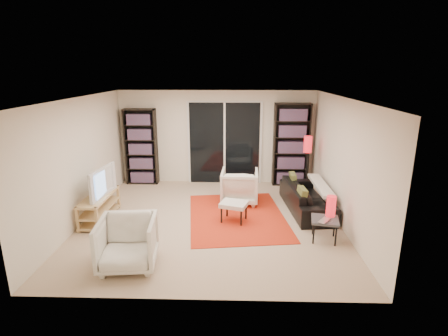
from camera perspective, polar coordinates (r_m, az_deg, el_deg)
The scene contains 20 objects.
floor at distance 7.05m, azimuth -2.13°, elevation -8.50°, with size 5.00×5.00×0.00m, color #C9AC8F.
wall_back at distance 9.08m, azimuth -1.17°, elevation 5.01°, with size 5.00×0.02×2.40m, color white.
wall_front at distance 4.28m, azimuth -4.50°, elevation -7.62°, with size 5.00×0.02×2.40m, color white.
wall_left at distance 7.25m, azimuth -22.35°, elevation 1.05°, with size 0.02×5.00×2.40m, color white.
wall_right at distance 6.94m, azimuth 18.84°, elevation 0.76°, with size 0.02×5.00×2.40m, color white.
ceiling at distance 6.44m, azimuth -2.35°, elevation 11.35°, with size 5.00×5.00×0.02m, color white.
sliding_door at distance 9.06m, azimuth 0.09°, elevation 4.03°, with size 1.92×0.08×2.16m.
bookshelf_left at distance 9.26m, azimuth -13.37°, elevation 3.38°, with size 0.80×0.30×1.95m.
bookshelf_right at distance 9.05m, azimuth 10.92°, elevation 3.73°, with size 0.90×0.30×2.10m.
tv_stand at distance 7.41m, azimuth -19.64°, elevation -5.99°, with size 0.42×1.30×0.50m.
tv at distance 7.24m, azimuth -19.87°, elevation -2.14°, with size 0.99×0.13×0.57m, color black.
rug at distance 7.21m, azimuth 2.12°, elevation -7.85°, with size 1.89×2.56×0.01m, color red.
sofa at distance 7.63m, azimuth 13.37°, elevation -4.71°, with size 1.93×0.76×0.56m, color black.
armchair_back at distance 7.84m, azimuth 2.55°, elevation -2.98°, with size 0.80×0.83×0.75m, color silver.
armchair_front at distance 5.55m, azimuth -15.46°, elevation -11.72°, with size 0.83×0.85×0.78m, color silver.
ottoman at distance 6.86m, azimuth 1.63°, elevation -6.08°, with size 0.60×0.54×0.40m.
side_table at distance 6.38m, azimuth 16.15°, elevation -8.37°, with size 0.54×0.54×0.40m.
laptop at distance 6.25m, azimuth 16.41°, elevation -8.35°, with size 0.30×0.19×0.02m, color silver.
table_lamp at distance 6.45m, azimuth 17.07°, elevation -5.96°, with size 0.16×0.16×0.37m, color red.
floor_lamp at distance 8.40m, azimuth 13.46°, elevation 2.85°, with size 0.21×0.21×1.41m.
Camera 1 is at (0.45, -6.41, 2.90)m, focal length 28.00 mm.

